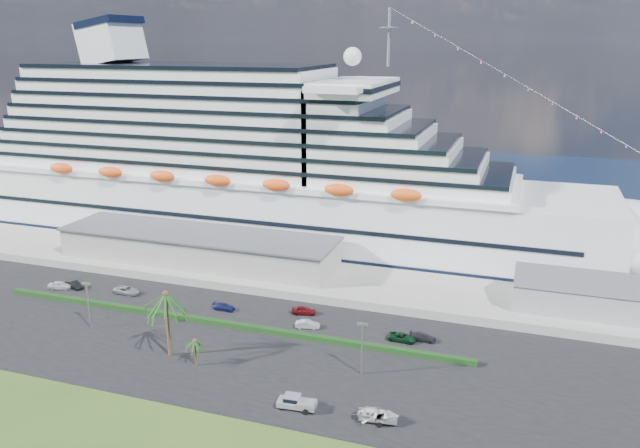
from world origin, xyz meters
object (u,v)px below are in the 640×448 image
(cruise_ship, at_px, (257,172))
(parked_car_3, at_px, (224,307))
(boat_trailer, at_px, (378,415))
(pickup_truck, at_px, (296,402))

(cruise_ship, bearing_deg, parked_car_3, -74.36)
(cruise_ship, bearing_deg, boat_trailer, -55.13)
(cruise_ship, xyz_separation_m, boat_trailer, (46.72, -67.06, -15.40))
(pickup_truck, bearing_deg, boat_trailer, 2.24)
(parked_car_3, relative_size, boat_trailer, 0.67)
(boat_trailer, bearing_deg, pickup_truck, -177.76)
(parked_car_3, xyz_separation_m, boat_trailer, (34.96, -25.04, 0.56))
(parked_car_3, bearing_deg, cruise_ship, 17.03)
(pickup_truck, height_order, boat_trailer, pickup_truck)
(pickup_truck, bearing_deg, cruise_ship, 117.79)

